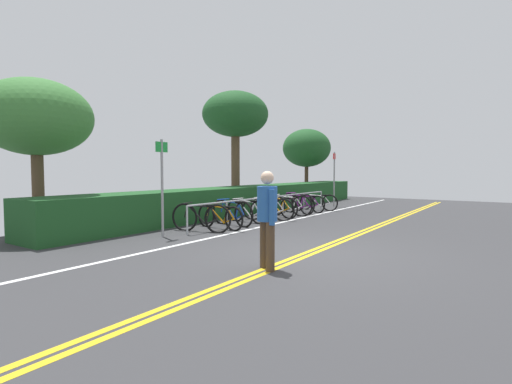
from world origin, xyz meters
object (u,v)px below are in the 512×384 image
(bicycle_8, at_px, (308,203))
(bicycle_4, at_px, (268,209))
(bike_rack, at_px, (271,201))
(bicycle_9, at_px, (317,202))
(sign_post_far, at_px, (334,174))
(bicycle_3, at_px, (247,211))
(sign_post_near, at_px, (162,179))
(tree_far_right, at_px, (307,148))
(bicycle_7, at_px, (298,203))
(tree_mid, at_px, (235,116))
(bicycle_0, at_px, (201,218))
(bicycle_5, at_px, (277,207))
(bicycle_1, at_px, (220,217))
(tree_near_left, at_px, (36,118))
(bicycle_2, at_px, (232,213))
(bicycle_6, at_px, (288,205))
(pedestrian, at_px, (267,214))

(bicycle_8, bearing_deg, bicycle_4, -178.32)
(bike_rack, relative_size, bicycle_9, 4.46)
(bike_rack, bearing_deg, sign_post_far, -0.81)
(bicycle_3, bearing_deg, sign_post_near, 176.89)
(bicycle_3, bearing_deg, tree_far_right, 16.44)
(bicycle_7, height_order, tree_mid, tree_mid)
(bicycle_0, height_order, bicycle_5, bicycle_0)
(bicycle_1, bearing_deg, bicycle_4, -2.66)
(bicycle_8, relative_size, tree_near_left, 0.45)
(bicycle_2, distance_m, bicycle_6, 2.99)
(bicycle_4, bearing_deg, bicycle_9, 0.64)
(tree_far_right, bearing_deg, bicycle_8, -152.69)
(bicycle_0, height_order, bicycle_1, bicycle_0)
(bike_rack, xyz_separation_m, bicycle_7, (1.86, 0.01, -0.20))
(bicycle_1, bearing_deg, bicycle_7, 0.11)
(bicycle_0, distance_m, bicycle_8, 5.88)
(bicycle_0, distance_m, tree_mid, 6.63)
(bicycle_4, distance_m, sign_post_near, 4.19)
(bicycle_0, height_order, bicycle_2, same)
(sign_post_near, height_order, tree_mid, tree_mid)
(bicycle_7, distance_m, sign_post_near, 6.34)
(bicycle_0, bearing_deg, bicycle_7, -0.74)
(bicycle_1, xyz_separation_m, tree_mid, (4.35, 2.78, 3.43))
(bicycle_9, bearing_deg, bike_rack, 178.85)
(bicycle_2, distance_m, tree_near_left, 5.51)
(bicycle_6, bearing_deg, bicycle_0, 178.32)
(tree_mid, bearing_deg, bicycle_2, -143.89)
(bicycle_6, height_order, bicycle_8, bicycle_6)
(bicycle_5, distance_m, tree_near_left, 7.41)
(bicycle_0, xyz_separation_m, bicycle_8, (5.88, -0.09, -0.04))
(bicycle_9, xyz_separation_m, pedestrian, (-8.85, -3.32, 0.57))
(bicycle_6, xyz_separation_m, tree_mid, (0.68, 2.83, 3.40))
(bicycle_3, relative_size, tree_far_right, 0.45)
(pedestrian, height_order, tree_near_left, tree_near_left)
(pedestrian, xyz_separation_m, tree_near_left, (-0.34, 6.45, 1.95))
(sign_post_near, distance_m, tree_far_right, 12.94)
(tree_near_left, relative_size, tree_mid, 0.80)
(tree_near_left, bearing_deg, sign_post_far, -16.07)
(tree_near_left, xyz_separation_m, tree_far_right, (14.08, -0.18, -0.07))
(tree_far_right, bearing_deg, pedestrian, -155.47)
(bicycle_0, height_order, pedestrian, pedestrian)
(bicycle_7, bearing_deg, tree_mid, 92.64)
(bicycle_5, xyz_separation_m, tree_near_left, (-6.29, 3.02, 2.50))
(bicycle_1, distance_m, bicycle_8, 5.21)
(tree_mid, bearing_deg, bicycle_6, -103.53)
(bicycle_0, height_order, tree_near_left, tree_near_left)
(bicycle_3, relative_size, bicycle_6, 1.03)
(bicycle_4, distance_m, tree_far_right, 9.39)
(bicycle_2, distance_m, tree_far_right, 10.80)
(bicycle_0, xyz_separation_m, tree_far_right, (11.50, 2.81, 2.41))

